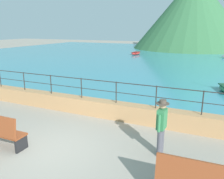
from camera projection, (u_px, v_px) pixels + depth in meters
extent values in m
plane|color=gray|center=(52.00, 149.00, 7.29)|extent=(120.00, 120.00, 0.00)
cube|color=tan|center=(98.00, 108.00, 10.01)|extent=(20.00, 0.56, 0.70)
cylinder|color=#282623|center=(0.00, 78.00, 12.14)|extent=(0.04, 0.04, 0.90)
cylinder|color=#282623|center=(24.00, 81.00, 11.47)|extent=(0.04, 0.04, 0.90)
cylinder|color=#282623|center=(51.00, 84.00, 10.81)|extent=(0.04, 0.04, 0.90)
cylinder|color=#282623|center=(81.00, 88.00, 10.14)|extent=(0.04, 0.04, 0.90)
cylinder|color=#282623|center=(116.00, 92.00, 9.47)|extent=(0.04, 0.04, 0.90)
cylinder|color=#282623|center=(156.00, 97.00, 8.81)|extent=(0.04, 0.04, 0.90)
cylinder|color=#282623|center=(203.00, 103.00, 8.14)|extent=(0.04, 0.04, 0.90)
cylinder|color=#282623|center=(98.00, 80.00, 9.70)|extent=(18.40, 0.04, 0.04)
cylinder|color=#282623|center=(98.00, 90.00, 9.81)|extent=(18.40, 0.03, 0.03)
cube|color=teal|center=(179.00, 57.00, 30.02)|extent=(64.00, 44.32, 0.06)
cone|color=#33663D|center=(193.00, 12.00, 41.43)|extent=(21.29, 21.29, 12.98)
cube|color=brown|center=(2.00, 132.00, 7.40)|extent=(1.71, 0.55, 0.06)
cube|color=black|center=(21.00, 144.00, 7.16)|extent=(0.09, 0.47, 0.43)
cube|color=brown|center=(197.00, 176.00, 4.67)|extent=(1.70, 0.21, 0.64)
cylinder|color=#4C4C56|center=(159.00, 143.00, 6.77)|extent=(0.15, 0.15, 0.86)
cylinder|color=#4C4C56|center=(161.00, 141.00, 6.92)|extent=(0.15, 0.15, 0.86)
cube|color=#337F4C|center=(162.00, 119.00, 6.65)|extent=(0.25, 0.38, 0.60)
cylinder|color=#337F4C|center=(159.00, 123.00, 6.46)|extent=(0.09, 0.09, 0.52)
cylinder|color=#337F4C|center=(164.00, 118.00, 6.87)|extent=(0.09, 0.09, 0.52)
sphere|color=tan|center=(163.00, 105.00, 6.54)|extent=(0.22, 0.22, 0.22)
cylinder|color=#4C4238|center=(163.00, 103.00, 6.53)|extent=(0.38, 0.38, 0.02)
cylinder|color=#4C4238|center=(163.00, 101.00, 6.51)|extent=(0.20, 0.20, 0.10)
ellipsoid|color=red|center=(136.00, 53.00, 32.65)|extent=(1.00, 2.34, 0.36)
cube|color=maroon|center=(136.00, 52.00, 32.61)|extent=(0.85, 1.87, 0.06)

